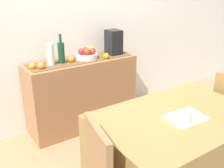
# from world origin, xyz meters

# --- Properties ---
(ground_plane) EXTENTS (6.40, 6.40, 0.02)m
(ground_plane) POSITION_xyz_m (0.00, 0.00, -0.01)
(ground_plane) COLOR #9E7854
(ground_plane) RESTS_ON ground
(room_wall_rear) EXTENTS (6.40, 0.06, 2.70)m
(room_wall_rear) POSITION_xyz_m (0.00, 1.18, 1.35)
(room_wall_rear) COLOR silver
(room_wall_rear) RESTS_ON ground
(sideboard_console) EXTENTS (1.30, 0.42, 0.85)m
(sideboard_console) POSITION_xyz_m (-0.09, 0.92, 0.42)
(sideboard_console) COLOR #946541
(sideboard_console) RESTS_ON ground
(table_runner) EXTENTS (1.23, 0.32, 0.01)m
(table_runner) POSITION_xyz_m (-0.09, 0.92, 0.85)
(table_runner) COLOR brown
(table_runner) RESTS_ON sideboard_console
(fruit_bowl) EXTENTS (0.26, 0.26, 0.06)m
(fruit_bowl) POSITION_xyz_m (-0.02, 0.92, 0.88)
(fruit_bowl) COLOR silver
(fruit_bowl) RESTS_ON table_runner
(apple_left) EXTENTS (0.07, 0.07, 0.07)m
(apple_left) POSITION_xyz_m (0.03, 0.87, 0.95)
(apple_left) COLOR red
(apple_left) RESTS_ON fruit_bowl
(apple_upper) EXTENTS (0.07, 0.07, 0.07)m
(apple_upper) POSITION_xyz_m (-0.02, 0.94, 0.95)
(apple_upper) COLOR red
(apple_upper) RESTS_ON fruit_bowl
(apple_rear) EXTENTS (0.08, 0.08, 0.08)m
(apple_rear) POSITION_xyz_m (0.05, 0.94, 0.95)
(apple_rear) COLOR gold
(apple_rear) RESTS_ON fruit_bowl
(apple_center) EXTENTS (0.08, 0.08, 0.08)m
(apple_center) POSITION_xyz_m (-0.04, 0.87, 0.95)
(apple_center) COLOR #B03517
(apple_center) RESTS_ON fruit_bowl
(apple_right) EXTENTS (0.07, 0.07, 0.07)m
(apple_right) POSITION_xyz_m (-0.09, 0.92, 0.95)
(apple_right) COLOR #AC2829
(apple_right) RESTS_ON fruit_bowl
(wine_bottle) EXTENTS (0.07, 0.07, 0.32)m
(wine_bottle) POSITION_xyz_m (-0.33, 0.92, 0.97)
(wine_bottle) COLOR #133C27
(wine_bottle) RESTS_ON sideboard_console
(coffee_maker) EXTENTS (0.16, 0.18, 0.30)m
(coffee_maker) POSITION_xyz_m (0.36, 0.92, 1.00)
(coffee_maker) COLOR black
(coffee_maker) RESTS_ON sideboard_console
(ceramic_vase) EXTENTS (0.08, 0.08, 0.23)m
(ceramic_vase) POSITION_xyz_m (-0.45, 0.92, 0.96)
(ceramic_vase) COLOR silver
(ceramic_vase) RESTS_ON sideboard_console
(orange_loose_end) EXTENTS (0.06, 0.06, 0.06)m
(orange_loose_end) POSITION_xyz_m (-0.66, 0.90, 0.88)
(orange_loose_end) COLOR orange
(orange_loose_end) RESTS_ON sideboard_console
(orange_loose_far) EXTENTS (0.07, 0.07, 0.07)m
(orange_loose_far) POSITION_xyz_m (-0.59, 0.84, 0.88)
(orange_loose_far) COLOR orange
(orange_loose_far) RESTS_ON sideboard_console
(orange_loose_near_bowl) EXTENTS (0.07, 0.07, 0.07)m
(orange_loose_near_bowl) POSITION_xyz_m (-0.23, 0.89, 0.88)
(orange_loose_near_bowl) COLOR orange
(orange_loose_near_bowl) RESTS_ON sideboard_console
(orange_loose_mid) EXTENTS (0.07, 0.07, 0.07)m
(orange_loose_mid) POSITION_xyz_m (0.17, 0.80, 0.88)
(orange_loose_mid) COLOR orange
(orange_loose_mid) RESTS_ON sideboard_console
(dining_table) EXTENTS (1.26, 0.85, 0.74)m
(dining_table) POSITION_xyz_m (-0.02, -0.50, 0.37)
(dining_table) COLOR olive
(dining_table) RESTS_ON ground
(open_book) EXTENTS (0.30, 0.23, 0.02)m
(open_book) POSITION_xyz_m (-0.01, -0.57, 0.75)
(open_book) COLOR white
(open_book) RESTS_ON dining_table
(coffee_cup) EXTENTS (0.07, 0.07, 0.11)m
(coffee_cup) POSITION_xyz_m (-0.08, -0.63, 0.79)
(coffee_cup) COLOR silver
(coffee_cup) RESTS_ON dining_table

